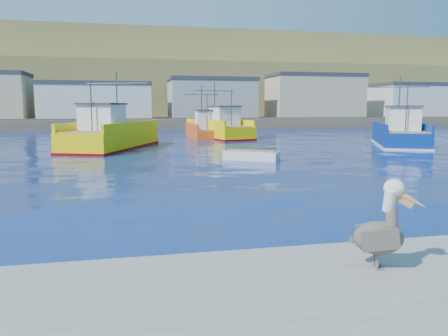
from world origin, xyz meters
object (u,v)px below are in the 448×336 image
at_px(trawler_yellow_a, 111,136).
at_px(trawler_yellow_b, 220,129).
at_px(boat_orange, 204,129).
at_px(skiff_mid, 251,156).
at_px(trawler_blue, 400,135).
at_px(pelican, 382,230).

distance_m(trawler_yellow_a, trawler_yellow_b, 15.77).
bearing_deg(boat_orange, skiff_mid, -90.82).
height_order(trawler_yellow_b, skiff_mid, trawler_yellow_b).
xyz_separation_m(trawler_blue, boat_orange, (-16.00, 13.81, -0.03)).
bearing_deg(trawler_yellow_a, pelican, -78.71).
distance_m(boat_orange, pelican, 42.63).
xyz_separation_m(skiff_mid, pelican, (-3.29, -20.92, 0.98)).
distance_m(trawler_yellow_b, skiff_mid, 21.25).
bearing_deg(trawler_yellow_a, skiff_mid, -47.76).
height_order(skiff_mid, pelican, pelican).
height_order(trawler_yellow_a, trawler_yellow_b, trawler_yellow_a).
xyz_separation_m(trawler_yellow_a, boat_orange, (9.88, 11.02, -0.11)).
bearing_deg(pelican, trawler_blue, 55.64).
distance_m(trawler_blue, skiff_mid, 18.07).
bearing_deg(trawler_yellow_b, trawler_yellow_a, -137.84).
bearing_deg(trawler_yellow_b, skiff_mid, -95.72).
bearing_deg(trawler_yellow_b, boat_orange, 166.63).
xyz_separation_m(trawler_yellow_a, skiff_mid, (9.57, -10.54, -0.85)).
xyz_separation_m(trawler_yellow_b, boat_orange, (-1.81, 0.43, -0.03)).
distance_m(trawler_blue, boat_orange, 21.13).
height_order(boat_orange, pelican, boat_orange).
relative_size(trawler_yellow_b, skiff_mid, 3.07).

